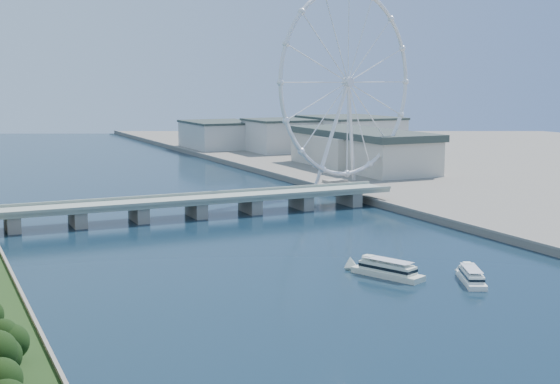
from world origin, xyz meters
TOP-DOWN VIEW (x-y plane):
  - westminster_bridge at (0.00, 300.00)m, footprint 220.00×22.00m
  - london_eye at (119.98, 355.08)m, footprint 113.60×39.12m
  - county_hall at (175.00, 430.00)m, footprint 54.00×144.00m
  - city_skyline at (39.22, 560.08)m, footprint 505.00×280.00m
  - tour_boat_near at (22.62, 154.55)m, footprint 18.84×31.06m
  - tour_boat_far at (44.64, 135.38)m, footprint 17.57×26.32m

SIDE VIEW (x-z plane):
  - county_hall at x=175.00m, z-range -17.50..17.50m
  - tour_boat_near at x=22.62m, z-range -3.36..3.36m
  - tour_boat_far at x=44.64m, z-range -2.87..2.87m
  - westminster_bridge at x=0.00m, z-range 1.88..11.38m
  - city_skyline at x=39.22m, z-range 0.96..32.96m
  - london_eye at x=119.98m, z-range 5.37..129.67m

